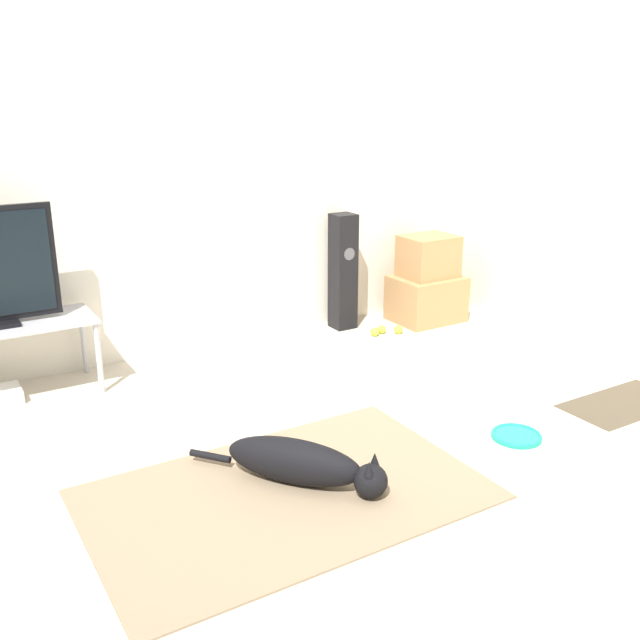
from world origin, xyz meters
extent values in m
plane|color=#BCB29E|center=(0.00, 0.00, 0.00)|extent=(12.00, 12.00, 0.00)
cube|color=silver|center=(0.00, 2.10, 1.27)|extent=(8.00, 0.06, 2.55)
cube|color=#847056|center=(-0.24, -0.03, 0.01)|extent=(1.82, 1.16, 0.01)
ellipsoid|color=black|center=(-0.16, 0.04, 0.12)|extent=(0.57, 0.65, 0.22)
sphere|color=black|center=(0.08, -0.26, 0.09)|extent=(0.16, 0.16, 0.16)
cone|color=black|center=(0.12, -0.24, 0.18)|extent=(0.05, 0.05, 0.07)
cone|color=black|center=(0.05, -0.29, 0.18)|extent=(0.05, 0.05, 0.07)
cylinder|color=black|center=(-0.44, 0.40, 0.06)|extent=(0.17, 0.20, 0.04)
cylinder|color=#199E7A|center=(1.12, -0.18, 0.01)|extent=(0.27, 0.27, 0.02)
torus|color=#199E7A|center=(1.12, -0.18, 0.02)|extent=(0.27, 0.27, 0.02)
cube|color=#A87A4C|center=(2.01, 1.71, 0.18)|extent=(0.54, 0.44, 0.37)
cube|color=#A87A4C|center=(2.02, 1.72, 0.53)|extent=(0.42, 0.34, 0.33)
cube|color=black|center=(1.33, 1.91, 0.45)|extent=(0.17, 0.17, 0.91)
cylinder|color=#4C4C51|center=(1.33, 1.82, 0.61)|extent=(0.10, 0.00, 0.10)
cylinder|color=#A8A8AD|center=(-0.66, 1.60, 0.23)|extent=(0.04, 0.04, 0.46)
cylinder|color=#A8A8AD|center=(-0.66, 2.00, 0.23)|extent=(0.04, 0.04, 0.46)
sphere|color=#C6E033|center=(1.61, 1.55, 0.03)|extent=(0.07, 0.07, 0.07)
sphere|color=#C6E033|center=(1.51, 1.62, 0.03)|extent=(0.07, 0.07, 0.07)
sphere|color=#C6E033|center=(1.42, 1.60, 0.03)|extent=(0.07, 0.07, 0.07)
cube|color=#4C4233|center=(2.00, -0.20, 0.00)|extent=(0.79, 0.40, 0.01)
camera|label=1|loc=(-1.61, -2.62, 1.82)|focal=40.00mm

